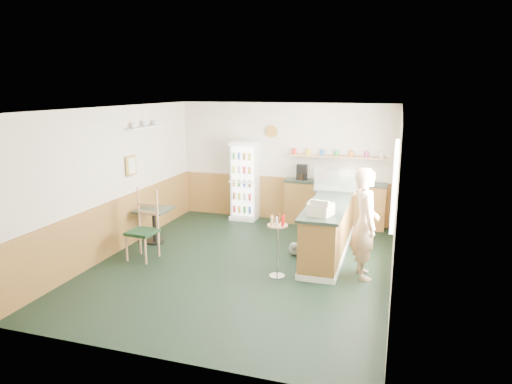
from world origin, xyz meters
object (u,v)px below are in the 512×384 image
at_px(shopkeeper, 365,224).
at_px(condiment_stand, 277,238).
at_px(display_case, 336,180).
at_px(cafe_table, 154,219).
at_px(drinks_fridge, 245,181).
at_px(cafe_chair, 145,222).
at_px(cash_register, 321,209).

height_order(shopkeeper, condiment_stand, shopkeeper).
distance_m(display_case, condiment_stand, 2.31).
distance_m(shopkeeper, cafe_table, 4.15).
distance_m(drinks_fridge, display_case, 2.45).
bearing_deg(condiment_stand, cafe_chair, 176.53).
relative_size(drinks_fridge, condiment_stand, 1.77).
bearing_deg(cafe_chair, cafe_table, 112.76).
xyz_separation_m(condiment_stand, cafe_table, (-2.76, 0.90, -0.18)).
bearing_deg(cash_register, display_case, 103.73).
bearing_deg(cafe_table, shopkeeper, -6.66).
distance_m(display_case, cash_register, 1.82).
relative_size(display_case, shopkeeper, 0.46).
distance_m(condiment_stand, cafe_chair, 2.52).
height_order(cash_register, condiment_stand, cash_register).
bearing_deg(cafe_table, drinks_fridge, 61.86).
height_order(drinks_fridge, shopkeeper, drinks_fridge).
bearing_deg(shopkeeper, drinks_fridge, 31.25).
distance_m(display_case, cafe_chair, 3.77).
height_order(cash_register, shopkeeper, shopkeeper).
bearing_deg(drinks_fridge, cash_register, -50.93).
height_order(drinks_fridge, cafe_chair, drinks_fridge).
bearing_deg(display_case, shopkeeper, -67.81).
bearing_deg(cafe_chair, display_case, 36.75).
distance_m(drinks_fridge, cash_register, 3.55).
bearing_deg(drinks_fridge, cafe_chair, -107.41).
xyz_separation_m(condiment_stand, cafe_chair, (-2.52, 0.15, -0.01)).
distance_m(shopkeeper, cafe_chair, 3.87).
bearing_deg(shopkeeper, display_case, 5.60).
height_order(display_case, condiment_stand, display_case).
distance_m(display_case, cafe_table, 3.70).
height_order(drinks_fridge, cash_register, drinks_fridge).
relative_size(cash_register, condiment_stand, 0.35).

